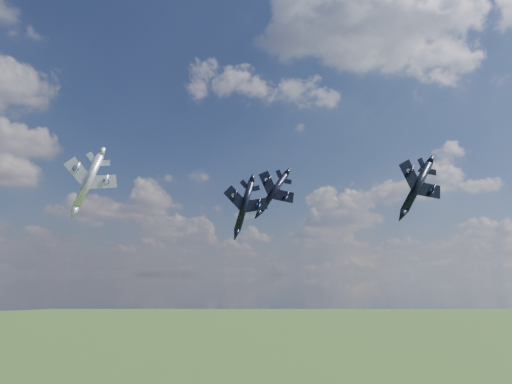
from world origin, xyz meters
TOP-DOWN VIEW (x-y plane):
  - jet_lead_navy at (5.59, 7.83)m, footprint 12.64×14.71m
  - jet_right_navy at (24.26, -15.00)m, footprint 13.28×15.91m
  - jet_high_navy at (24.80, 23.12)m, footprint 14.24×17.29m
  - jet_left_silver at (-18.41, 19.76)m, footprint 13.21×15.67m

SIDE VIEW (x-z plane):
  - jet_lead_navy at x=5.59m, z-range 77.57..82.58m
  - jet_right_navy at x=24.26m, z-range 78.42..86.21m
  - jet_left_silver at x=-18.41m, z-range 80.54..86.58m
  - jet_high_navy at x=24.80m, z-range 81.96..90.77m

